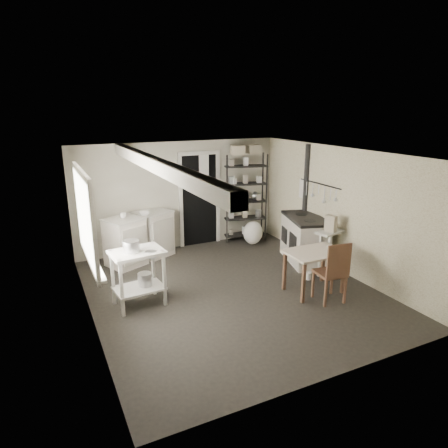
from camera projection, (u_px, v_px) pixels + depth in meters
name	position (u px, v px, depth m)	size (l,w,h in m)	color
floor	(232.00, 291.00, 6.74)	(5.00, 5.00, 0.00)	black
ceiling	(233.00, 154.00, 6.08)	(5.00, 5.00, 0.00)	silver
wall_back	(180.00, 196.00, 8.57)	(4.50, 0.02, 2.30)	#ADA793
wall_front	(338.00, 287.00, 4.25)	(4.50, 0.02, 2.30)	#ADA793
wall_left	(86.00, 246.00, 5.47)	(0.02, 5.00, 2.30)	#ADA793
wall_right	(341.00, 211.00, 7.34)	(0.02, 5.00, 2.30)	#ADA793
window	(84.00, 218.00, 5.56)	(0.12, 1.76, 1.28)	beige
doorway	(200.00, 201.00, 8.77)	(0.96, 0.10, 2.08)	beige
ceiling_beam	(157.00, 165.00, 5.61)	(0.18, 5.00, 0.18)	beige
wallpaper_panel	(341.00, 211.00, 7.34)	(0.01, 5.00, 2.30)	beige
utensil_rail	(319.00, 184.00, 7.72)	(0.06, 1.20, 0.44)	#BBBBBD
prep_table	(139.00, 281.00, 6.17)	(0.78, 0.56, 0.89)	beige
stockpot	(131.00, 249.00, 5.98)	(0.25, 0.25, 0.27)	#BBBBBD
saucepan	(151.00, 254.00, 6.02)	(0.17, 0.17, 0.10)	#BBBBBD
bucket	(145.00, 280.00, 6.23)	(0.22, 0.22, 0.23)	#BBBBBD
base_cabinets	(140.00, 238.00, 7.98)	(1.43, 0.61, 0.94)	beige
mixing_bowl	(144.00, 214.00, 7.84)	(0.28, 0.28, 0.07)	white
counter_cup	(123.00, 217.00, 7.63)	(0.12, 0.12, 0.09)	white
shelf_rack	(245.00, 200.00, 9.08)	(0.94, 0.37, 1.99)	black
shelf_jar	(234.00, 182.00, 8.87)	(0.09, 0.09, 0.19)	white
storage_box_a	(237.00, 154.00, 8.64)	(0.29, 0.26, 0.20)	beige
storage_box_b	(253.00, 154.00, 8.81)	(0.30, 0.27, 0.19)	beige
stove	(305.00, 240.00, 7.92)	(0.64, 1.16, 0.91)	beige
stovepipe	(306.00, 178.00, 8.10)	(0.10, 0.10, 1.28)	black
side_ledge	(328.00, 251.00, 7.34)	(0.54, 0.29, 0.82)	beige
oats_box	(331.00, 221.00, 7.17)	(0.12, 0.20, 0.29)	beige
work_table	(314.00, 270.00, 6.63)	(0.94, 0.66, 0.71)	beige
table_cup	(330.00, 246.00, 6.48)	(0.11, 0.11, 0.10)	white
chair	(330.00, 272.00, 6.28)	(0.42, 0.44, 1.01)	brown
flour_sack	(253.00, 234.00, 8.96)	(0.45, 0.38, 0.53)	silver
floor_crock	(309.00, 275.00, 7.17)	(0.11, 0.11, 0.13)	white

